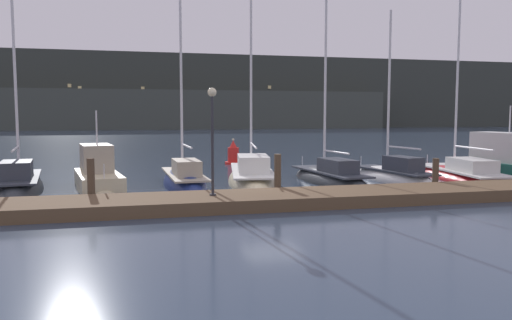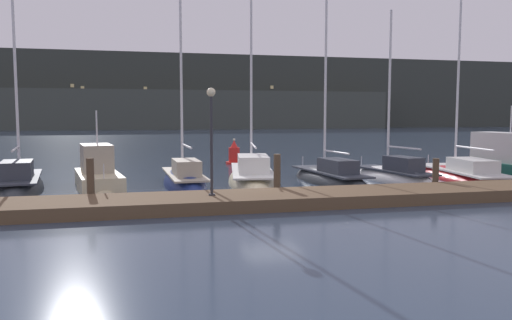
{
  "view_description": "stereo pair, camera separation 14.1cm",
  "coord_description": "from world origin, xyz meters",
  "px_view_note": "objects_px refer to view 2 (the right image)",
  "views": [
    {
      "loc": [
        -5.52,
        -20.02,
        3.33
      ],
      "look_at": [
        0.0,
        2.99,
        1.2
      ],
      "focal_mm": 35.0,
      "sensor_mm": 36.0,
      "label": 1
    },
    {
      "loc": [
        -5.38,
        -20.05,
        3.33
      ],
      "look_at": [
        0.0,
        2.99,
        1.2
      ],
      "focal_mm": 35.0,
      "sensor_mm": 36.0,
      "label": 2
    }
  ],
  "objects_px": {
    "sailboat_berth_8": "(462,177)",
    "sailboat_berth_7": "(394,179)",
    "sailboat_berth_2": "(19,188)",
    "channel_buoy": "(234,155)",
    "dock_lamppost": "(211,123)",
    "motorboat_berth_9": "(509,169)",
    "sailboat_berth_4": "(184,184)",
    "sailboat_berth_6": "(330,181)",
    "sailboat_berth_5": "(252,180)",
    "motorboat_berth_3": "(98,181)"
  },
  "relations": [
    {
      "from": "sailboat_berth_2",
      "to": "sailboat_berth_7",
      "type": "relative_size",
      "value": 1.08
    },
    {
      "from": "sailboat_berth_5",
      "to": "channel_buoy",
      "type": "distance_m",
      "value": 9.56
    },
    {
      "from": "sailboat_berth_4",
      "to": "channel_buoy",
      "type": "xyz_separation_m",
      "value": [
        4.26,
        9.98,
        0.51
      ]
    },
    {
      "from": "motorboat_berth_3",
      "to": "sailboat_berth_8",
      "type": "height_order",
      "value": "sailboat_berth_8"
    },
    {
      "from": "motorboat_berth_9",
      "to": "channel_buoy",
      "type": "bearing_deg",
      "value": 142.83
    },
    {
      "from": "sailboat_berth_6",
      "to": "channel_buoy",
      "type": "bearing_deg",
      "value": 104.9
    },
    {
      "from": "sailboat_berth_8",
      "to": "channel_buoy",
      "type": "relative_size",
      "value": 6.62
    },
    {
      "from": "sailboat_berth_5",
      "to": "sailboat_berth_2",
      "type": "bearing_deg",
      "value": -178.78
    },
    {
      "from": "motorboat_berth_3",
      "to": "sailboat_berth_6",
      "type": "xyz_separation_m",
      "value": [
        10.95,
        -0.79,
        -0.23
      ]
    },
    {
      "from": "channel_buoy",
      "to": "sailboat_berth_5",
      "type": "bearing_deg",
      "value": -95.34
    },
    {
      "from": "sailboat_berth_5",
      "to": "sailboat_berth_8",
      "type": "xyz_separation_m",
      "value": [
        10.86,
        -1.34,
        -0.01
      ]
    },
    {
      "from": "sailboat_berth_2",
      "to": "sailboat_berth_5",
      "type": "bearing_deg",
      "value": 1.22
    },
    {
      "from": "sailboat_berth_5",
      "to": "motorboat_berth_9",
      "type": "height_order",
      "value": "sailboat_berth_5"
    },
    {
      "from": "motorboat_berth_9",
      "to": "dock_lamppost",
      "type": "relative_size",
      "value": 1.87
    },
    {
      "from": "sailboat_berth_7",
      "to": "sailboat_berth_2",
      "type": "bearing_deg",
      "value": 176.91
    },
    {
      "from": "sailboat_berth_4",
      "to": "motorboat_berth_9",
      "type": "bearing_deg",
      "value": -0.52
    },
    {
      "from": "channel_buoy",
      "to": "dock_lamppost",
      "type": "relative_size",
      "value": 0.46
    },
    {
      "from": "channel_buoy",
      "to": "sailboat_berth_8",
      "type": "bearing_deg",
      "value": -47.39
    },
    {
      "from": "sailboat_berth_7",
      "to": "motorboat_berth_9",
      "type": "height_order",
      "value": "sailboat_berth_7"
    },
    {
      "from": "sailboat_berth_8",
      "to": "channel_buoy",
      "type": "bearing_deg",
      "value": 132.61
    },
    {
      "from": "sailboat_berth_2",
      "to": "sailboat_berth_6",
      "type": "distance_m",
      "value": 14.33
    },
    {
      "from": "motorboat_berth_3",
      "to": "motorboat_berth_9",
      "type": "xyz_separation_m",
      "value": [
        21.53,
        -0.39,
        0.06
      ]
    },
    {
      "from": "sailboat_berth_2",
      "to": "sailboat_berth_4",
      "type": "relative_size",
      "value": 0.89
    },
    {
      "from": "sailboat_berth_7",
      "to": "sailboat_berth_8",
      "type": "xyz_separation_m",
      "value": [
        3.78,
        -0.16,
        -0.0
      ]
    },
    {
      "from": "sailboat_berth_2",
      "to": "sailboat_berth_6",
      "type": "bearing_deg",
      "value": -3.25
    },
    {
      "from": "sailboat_berth_5",
      "to": "sailboat_berth_7",
      "type": "bearing_deg",
      "value": -9.47
    },
    {
      "from": "sailboat_berth_8",
      "to": "channel_buoy",
      "type": "distance_m",
      "value": 14.74
    },
    {
      "from": "sailboat_berth_6",
      "to": "dock_lamppost",
      "type": "bearing_deg",
      "value": -141.88
    },
    {
      "from": "sailboat_berth_4",
      "to": "motorboat_berth_9",
      "type": "height_order",
      "value": "sailboat_berth_4"
    },
    {
      "from": "sailboat_berth_8",
      "to": "sailboat_berth_7",
      "type": "bearing_deg",
      "value": 177.62
    },
    {
      "from": "sailboat_berth_4",
      "to": "motorboat_berth_9",
      "type": "xyz_separation_m",
      "value": [
        17.64,
        -0.16,
        0.28
      ]
    },
    {
      "from": "sailboat_berth_2",
      "to": "sailboat_berth_4",
      "type": "distance_m",
      "value": 7.24
    },
    {
      "from": "channel_buoy",
      "to": "sailboat_berth_6",
      "type": "bearing_deg",
      "value": -75.1
    },
    {
      "from": "sailboat_berth_5",
      "to": "channel_buoy",
      "type": "xyz_separation_m",
      "value": [
        0.89,
        9.51,
        0.5
      ]
    },
    {
      "from": "sailboat_berth_2",
      "to": "sailboat_berth_8",
      "type": "bearing_deg",
      "value": -2.96
    },
    {
      "from": "sailboat_berth_2",
      "to": "channel_buoy",
      "type": "bearing_deg",
      "value": 40.23
    },
    {
      "from": "channel_buoy",
      "to": "dock_lamppost",
      "type": "height_order",
      "value": "dock_lamppost"
    },
    {
      "from": "sailboat_berth_4",
      "to": "sailboat_berth_7",
      "type": "relative_size",
      "value": 1.22
    },
    {
      "from": "sailboat_berth_5",
      "to": "dock_lamppost",
      "type": "height_order",
      "value": "sailboat_berth_5"
    },
    {
      "from": "sailboat_berth_2",
      "to": "sailboat_berth_6",
      "type": "relative_size",
      "value": 1.0
    },
    {
      "from": "sailboat_berth_4",
      "to": "sailboat_berth_7",
      "type": "bearing_deg",
      "value": -3.85
    },
    {
      "from": "sailboat_berth_5",
      "to": "motorboat_berth_3",
      "type": "bearing_deg",
      "value": -178.05
    },
    {
      "from": "sailboat_berth_7",
      "to": "sailboat_berth_8",
      "type": "height_order",
      "value": "sailboat_berth_8"
    },
    {
      "from": "motorboat_berth_3",
      "to": "sailboat_berth_5",
      "type": "bearing_deg",
      "value": 1.95
    },
    {
      "from": "sailboat_berth_5",
      "to": "sailboat_berth_8",
      "type": "bearing_deg",
      "value": -7.03
    },
    {
      "from": "sailboat_berth_5",
      "to": "sailboat_berth_8",
      "type": "relative_size",
      "value": 1.11
    },
    {
      "from": "sailboat_berth_4",
      "to": "sailboat_berth_6",
      "type": "relative_size",
      "value": 1.12
    },
    {
      "from": "motorboat_berth_9",
      "to": "dock_lamppost",
      "type": "xyz_separation_m",
      "value": [
        -17.15,
        -5.56,
        2.64
      ]
    },
    {
      "from": "motorboat_berth_3",
      "to": "sailboat_berth_5",
      "type": "relative_size",
      "value": 0.45
    },
    {
      "from": "sailboat_berth_6",
      "to": "sailboat_berth_4",
      "type": "bearing_deg",
      "value": 175.46
    }
  ]
}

